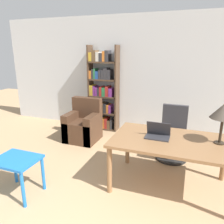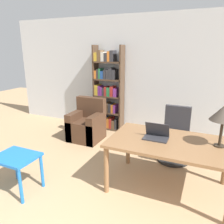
# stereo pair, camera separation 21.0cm
# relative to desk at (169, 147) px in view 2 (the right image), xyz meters

# --- Properties ---
(wall_back) EXTENTS (8.00, 0.06, 2.70)m
(wall_back) POSITION_rel_desk_xyz_m (-0.62, 2.09, 0.70)
(wall_back) COLOR silver
(wall_back) RESTS_ON ground_plane
(desk) EXTENTS (1.64, 1.00, 0.73)m
(desk) POSITION_rel_desk_xyz_m (0.00, 0.00, 0.00)
(desk) COLOR olive
(desk) RESTS_ON ground_plane
(laptop) EXTENTS (0.34, 0.22, 0.22)m
(laptop) POSITION_rel_desk_xyz_m (-0.20, 0.02, 0.13)
(laptop) COLOR #2D2D33
(laptop) RESTS_ON desk
(table_lamp) EXTENTS (0.33, 0.33, 0.55)m
(table_lamp) POSITION_rel_desk_xyz_m (0.61, 0.10, 0.52)
(table_lamp) COLOR #2D2319
(table_lamp) RESTS_ON desk
(office_chair) EXTENTS (0.57, 0.57, 0.97)m
(office_chair) POSITION_rel_desk_xyz_m (-0.05, 0.94, -0.23)
(office_chair) COLOR black
(office_chair) RESTS_ON ground_plane
(side_table_blue) EXTENTS (0.58, 0.47, 0.54)m
(side_table_blue) POSITION_rel_desk_xyz_m (-1.92, -0.91, -0.21)
(side_table_blue) COLOR blue
(side_table_blue) RESTS_ON ground_plane
(armchair) EXTENTS (0.67, 0.65, 0.91)m
(armchair) POSITION_rel_desk_xyz_m (-1.96, 1.09, -0.34)
(armchair) COLOR #472D1E
(armchair) RESTS_ON ground_plane
(bookshelf) EXTENTS (0.73, 0.28, 2.04)m
(bookshelf) POSITION_rel_desk_xyz_m (-1.84, 1.90, 0.28)
(bookshelf) COLOR #4C3828
(bookshelf) RESTS_ON ground_plane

